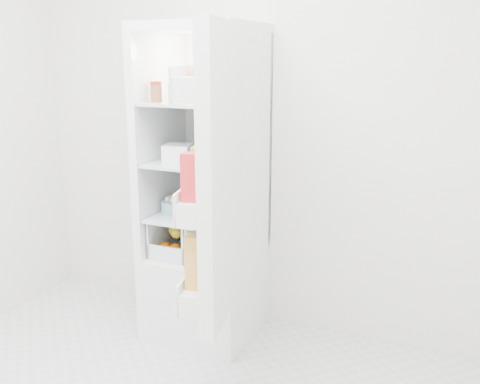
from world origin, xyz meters
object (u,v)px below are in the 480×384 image
at_px(refrigerator, 208,224).
at_px(red_cabbage, 233,198).
at_px(fridge_door, 216,182).
at_px(mushroom_bowl, 174,207).

relative_size(refrigerator, red_cabbage, 10.29).
distance_m(red_cabbage, fridge_door, 0.73).
distance_m(refrigerator, red_cabbage, 0.23).
bearing_deg(refrigerator, red_cabbage, 7.10).
height_order(refrigerator, red_cabbage, refrigerator).
relative_size(refrigerator, fridge_door, 1.38).
height_order(refrigerator, fridge_door, refrigerator).
bearing_deg(fridge_door, red_cabbage, 5.52).
relative_size(mushroom_bowl, fridge_door, 0.11).
xyz_separation_m(red_cabbage, mushroom_bowl, (-0.32, -0.13, -0.05)).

